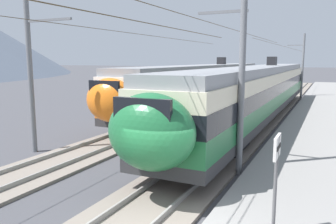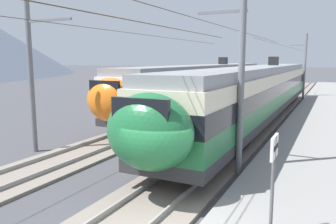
# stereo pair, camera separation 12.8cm
# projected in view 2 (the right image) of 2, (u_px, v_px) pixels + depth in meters

# --- Properties ---
(train_near_platform) EXTENTS (32.79, 2.94, 4.27)m
(train_near_platform) POSITION_uv_depth(u_px,v_px,m) (260.00, 90.00, 23.51)
(train_near_platform) COLOR #2D2D30
(train_near_platform) RESTS_ON track_near
(train_far_track) EXTENTS (30.03, 2.95, 4.27)m
(train_far_track) POSITION_uv_depth(u_px,v_px,m) (206.00, 83.00, 29.90)
(train_far_track) COLOR #2D2D30
(train_far_track) RESTS_ON track_far
(catenary_mast_mid) EXTENTS (38.29, 1.87, 7.96)m
(catenary_mast_mid) POSITION_uv_depth(u_px,v_px,m) (239.00, 64.00, 12.33)
(catenary_mast_mid) COLOR slate
(catenary_mast_mid) RESTS_ON ground
(catenary_mast_east) EXTENTS (38.29, 1.87, 7.13)m
(catenary_mast_east) POSITION_uv_depth(u_px,v_px,m) (304.00, 65.00, 37.34)
(catenary_mast_east) COLOR slate
(catenary_mast_east) RESTS_ON ground
(catenary_mast_far_side) EXTENTS (38.29, 2.68, 7.27)m
(catenary_mast_far_side) POSITION_uv_depth(u_px,v_px,m) (33.00, 69.00, 15.45)
(catenary_mast_far_side) COLOR slate
(catenary_mast_far_side) RESTS_ON ground
(platform_sign) EXTENTS (0.70, 0.08, 2.37)m
(platform_sign) POSITION_uv_depth(u_px,v_px,m) (274.00, 164.00, 7.41)
(platform_sign) COLOR #59595B
(platform_sign) RESTS_ON platform_slab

